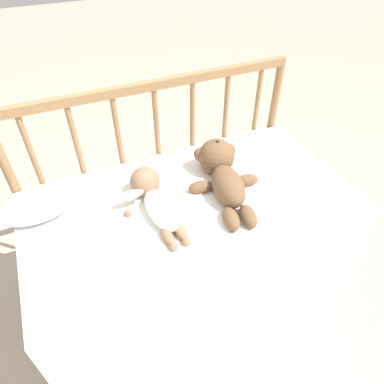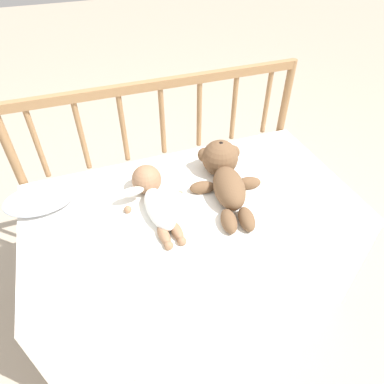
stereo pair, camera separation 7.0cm
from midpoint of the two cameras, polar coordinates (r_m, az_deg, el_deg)
The scene contains 7 objects.
ground_plane at distance 1.74m, azimuth -1.31°, elevation -15.06°, with size 12.00×12.00×0.00m, color tan.
crib_mattress at distance 1.52m, azimuth -1.47°, elevation -9.34°, with size 1.26×0.68×0.55m.
crib_rail at distance 1.54m, azimuth -7.08°, elevation 8.86°, with size 1.26×0.04×0.90m.
blanket at distance 1.30m, azimuth -0.25°, elevation -2.19°, with size 0.79×0.55×0.01m.
teddy_bear at distance 1.36m, azimuth 3.65°, elevation 3.20°, with size 0.29×0.45×0.15m.
baby at distance 1.28m, azimuth -7.82°, elevation -1.20°, with size 0.25×0.39×0.12m.
small_pillow at distance 1.39m, azimuth -25.90°, elevation -2.32°, with size 0.26×0.17×0.06m.
Camera 1 is at (-0.39, -0.87, 1.46)m, focal length 32.00 mm.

